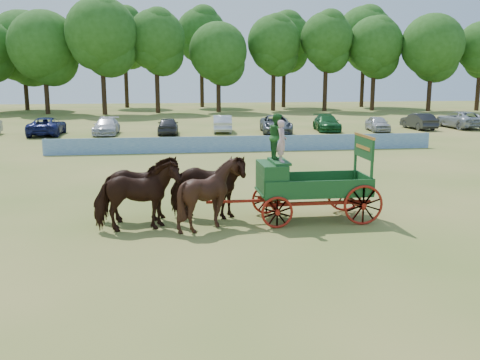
% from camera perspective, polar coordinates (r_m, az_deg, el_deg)
% --- Properties ---
extents(ground, '(160.00, 160.00, 0.00)m').
position_cam_1_polar(ground, '(18.83, 11.99, -4.69)').
color(ground, '#A58A4A').
rests_on(ground, ground).
extents(horse_lead_left, '(2.93, 1.67, 2.34)m').
position_cam_1_polar(horse_lead_left, '(17.78, -10.92, -1.71)').
color(horse_lead_left, black).
rests_on(horse_lead_left, ground).
extents(horse_lead_right, '(2.87, 1.50, 2.34)m').
position_cam_1_polar(horse_lead_right, '(18.85, -10.77, -0.96)').
color(horse_lead_right, black).
rests_on(horse_lead_right, ground).
extents(horse_wheel_left, '(2.36, 2.16, 2.34)m').
position_cam_1_polar(horse_wheel_left, '(17.82, -3.19, -1.48)').
color(horse_wheel_left, black).
rests_on(horse_wheel_left, ground).
extents(horse_wheel_right, '(2.95, 1.75, 2.34)m').
position_cam_1_polar(horse_wheel_right, '(18.89, -3.49, -0.76)').
color(horse_wheel_right, black).
rests_on(horse_wheel_right, ground).
extents(farm_dray, '(6.00, 2.00, 3.75)m').
position_cam_1_polar(farm_dray, '(18.77, 5.67, 0.58)').
color(farm_dray, '#AB2011').
rests_on(farm_dray, ground).
extents(sponsor_banner, '(26.00, 0.08, 1.05)m').
position_cam_1_polar(sponsor_banner, '(35.68, 0.57, 3.89)').
color(sponsor_banner, '#1C5199').
rests_on(sponsor_banner, ground).
extents(parked_cars, '(54.93, 7.53, 1.61)m').
position_cam_1_polar(parked_cars, '(47.94, 2.13, 6.04)').
color(parked_cars, silver).
rests_on(parked_cars, ground).
extents(treeline, '(89.19, 22.80, 15.38)m').
position_cam_1_polar(treeline, '(75.95, -8.21, 14.42)').
color(treeline, '#382314').
rests_on(treeline, ground).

